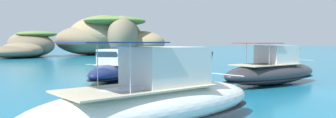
% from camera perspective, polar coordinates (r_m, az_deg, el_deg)
% --- Properties ---
extents(islet_large, '(28.54, 26.46, 9.65)m').
position_cam_1_polar(islet_large, '(80.48, -10.50, 3.88)').
color(islet_large, '#9E8966').
rests_on(islet_large, ground).
extents(islet_small, '(16.58, 18.93, 5.45)m').
position_cam_1_polar(islet_small, '(73.94, -23.26, 2.16)').
color(islet_small, '#84755B').
rests_on(islet_small, ground).
extents(motorboat_white, '(10.57, 5.20, 3.18)m').
position_cam_1_polar(motorboat_white, '(12.01, -2.15, -7.38)').
color(motorboat_white, white).
rests_on(motorboat_white, ground).
extents(motorboat_navy, '(7.59, 8.47, 2.75)m').
position_cam_1_polar(motorboat_navy, '(27.15, -9.31, -1.88)').
color(motorboat_navy, navy).
rests_on(motorboat_navy, ground).
extents(motorboat_charcoal, '(10.22, 4.37, 3.10)m').
position_cam_1_polar(motorboat_charcoal, '(25.54, 17.79, -2.04)').
color(motorboat_charcoal, '#2D2D33').
rests_on(motorboat_charcoal, ground).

